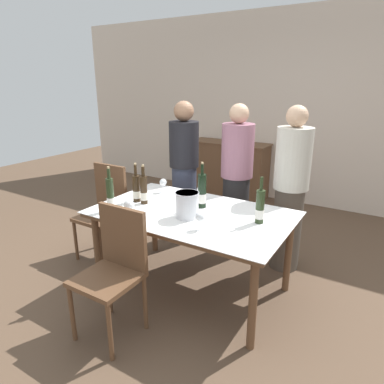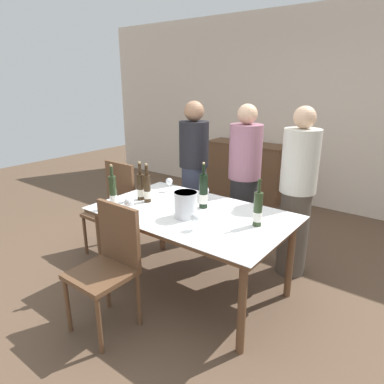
# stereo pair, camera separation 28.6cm
# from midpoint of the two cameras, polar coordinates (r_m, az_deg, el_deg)

# --- Properties ---
(ground_plane) EXTENTS (12.00, 12.00, 0.00)m
(ground_plane) POSITION_cam_midpoint_polar(r_m,az_deg,el_deg) (3.27, 2.60, -15.70)
(ground_plane) COLOR brown
(back_wall) EXTENTS (8.00, 0.10, 2.80)m
(back_wall) POSITION_cam_midpoint_polar(r_m,az_deg,el_deg) (5.37, 21.20, 12.49)
(back_wall) COLOR beige
(back_wall) RESTS_ON ground_plane
(sideboard_cabinet) EXTENTS (1.29, 0.46, 0.88)m
(sideboard_cabinet) POSITION_cam_midpoint_polar(r_m,az_deg,el_deg) (5.58, 10.47, 3.56)
(sideboard_cabinet) COLOR brown
(sideboard_cabinet) RESTS_ON ground_plane
(dining_table) EXTENTS (1.67, 1.02, 0.75)m
(dining_table) POSITION_cam_midpoint_polar(r_m,az_deg,el_deg) (2.94, 2.79, -4.65)
(dining_table) COLOR brown
(dining_table) RESTS_ON ground_plane
(ice_bucket) EXTENTS (0.20, 0.20, 0.21)m
(ice_bucket) POSITION_cam_midpoint_polar(r_m,az_deg,el_deg) (2.77, 1.88, -2.07)
(ice_bucket) COLOR silver
(ice_bucket) RESTS_ON dining_table
(wine_bottle_0) EXTENTS (0.08, 0.08, 0.41)m
(wine_bottle_0) POSITION_cam_midpoint_polar(r_m,az_deg,el_deg) (2.98, 4.66, -0.08)
(wine_bottle_0) COLOR black
(wine_bottle_0) RESTS_ON dining_table
(wine_bottle_1) EXTENTS (0.06, 0.06, 0.39)m
(wine_bottle_1) POSITION_cam_midpoint_polar(r_m,az_deg,el_deg) (3.01, -10.41, -0.16)
(wine_bottle_1) COLOR #28381E
(wine_bottle_1) RESTS_ON dining_table
(wine_bottle_2) EXTENTS (0.07, 0.07, 0.36)m
(wine_bottle_2) POSITION_cam_midpoint_polar(r_m,az_deg,el_deg) (3.20, -6.05, 0.73)
(wine_bottle_2) COLOR #332314
(wine_bottle_2) RESTS_ON dining_table
(wine_bottle_3) EXTENTS (0.07, 0.07, 0.36)m
(wine_bottle_3) POSITION_cam_midpoint_polar(r_m,az_deg,el_deg) (3.13, -4.91, 0.50)
(wine_bottle_3) COLOR #332314
(wine_bottle_3) RESTS_ON dining_table
(wine_bottle_4) EXTENTS (0.07, 0.07, 0.37)m
(wine_bottle_4) POSITION_cam_midpoint_polar(r_m,az_deg,el_deg) (2.68, 13.93, -2.97)
(wine_bottle_4) COLOR #28381E
(wine_bottle_4) RESTS_ON dining_table
(wine_glass_0) EXTENTS (0.07, 0.07, 0.14)m
(wine_glass_0) POSITION_cam_midpoint_polar(r_m,az_deg,el_deg) (2.55, 3.75, -4.41)
(wine_glass_0) COLOR white
(wine_glass_0) RESTS_ON dining_table
(wine_glass_1) EXTENTS (0.08, 0.08, 0.14)m
(wine_glass_1) POSITION_cam_midpoint_polar(r_m,az_deg,el_deg) (3.17, 4.69, 0.13)
(wine_glass_1) COLOR white
(wine_glass_1) RESTS_ON dining_table
(wine_glass_2) EXTENTS (0.08, 0.08, 0.14)m
(wine_glass_2) POSITION_cam_midpoint_polar(r_m,az_deg,el_deg) (2.86, -7.65, -1.87)
(wine_glass_2) COLOR white
(wine_glass_2) RESTS_ON dining_table
(wine_glass_3) EXTENTS (0.07, 0.07, 0.14)m
(wine_glass_3) POSITION_cam_midpoint_polar(r_m,az_deg,el_deg) (3.43, -1.45, 1.62)
(wine_glass_3) COLOR white
(wine_glass_3) RESTS_ON dining_table
(chair_near_front) EXTENTS (0.42, 0.42, 0.96)m
(chair_near_front) POSITION_cam_midpoint_polar(r_m,az_deg,el_deg) (2.62, -10.53, -11.06)
(chair_near_front) COLOR brown
(chair_near_front) RESTS_ON ground_plane
(chair_left_end) EXTENTS (0.42, 0.42, 0.98)m
(chair_left_end) POSITION_cam_midpoint_polar(r_m,az_deg,el_deg) (3.76, -10.74, -1.82)
(chair_left_end) COLOR brown
(chair_left_end) RESTS_ON ground_plane
(person_host) EXTENTS (0.33, 0.33, 1.61)m
(person_host) POSITION_cam_midpoint_polar(r_m,az_deg,el_deg) (3.90, 2.42, 3.12)
(person_host) COLOR #383F56
(person_host) RESTS_ON ground_plane
(person_guest_left) EXTENTS (0.33, 0.33, 1.60)m
(person_guest_left) POSITION_cam_midpoint_polar(r_m,az_deg,el_deg) (3.60, 10.93, 1.40)
(person_guest_left) COLOR #262628
(person_guest_left) RESTS_ON ground_plane
(person_guest_right) EXTENTS (0.33, 0.33, 1.61)m
(person_guest_right) POSITION_cam_midpoint_polar(r_m,az_deg,el_deg) (3.36, 19.45, -0.46)
(person_guest_right) COLOR #51473D
(person_guest_right) RESTS_ON ground_plane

